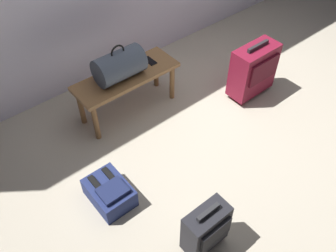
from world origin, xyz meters
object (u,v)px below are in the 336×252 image
at_px(suitcase_upright_burgundy, 253,70).
at_px(suitcase_small_charcoal, 206,228).
at_px(bench, 127,81).
at_px(cell_phone, 150,61).
at_px(duffel_bag_slate, 119,65).
at_px(backpack_navy, 110,192).

bearing_deg(suitcase_upright_burgundy, suitcase_small_charcoal, -148.76).
distance_m(bench, cell_phone, 0.30).
distance_m(cell_phone, suitcase_small_charcoal, 1.70).
distance_m(duffel_bag_slate, backpack_navy, 1.11).
xyz_separation_m(bench, suitcase_upright_burgundy, (1.10, -0.59, -0.06)).
distance_m(bench, duffel_bag_slate, 0.21).
xyz_separation_m(bench, duffel_bag_slate, (-0.06, 0.00, 0.20)).
height_order(suitcase_upright_burgundy, suitcase_small_charcoal, suitcase_upright_burgundy).
bearing_deg(duffel_bag_slate, suitcase_small_charcoal, -103.16).
height_order(duffel_bag_slate, cell_phone, duffel_bag_slate).
bearing_deg(cell_phone, backpack_navy, -142.15).
distance_m(duffel_bag_slate, suitcase_upright_burgundy, 1.32).
relative_size(suitcase_upright_burgundy, backpack_navy, 1.56).
distance_m(cell_phone, suitcase_upright_burgundy, 1.02).
bearing_deg(suitcase_upright_burgundy, bench, 151.71).
height_order(bench, cell_phone, cell_phone).
xyz_separation_m(cell_phone, backpack_navy, (-1.01, -0.79, -0.34)).
distance_m(bench, suitcase_upright_burgundy, 1.25).
relative_size(bench, duffel_bag_slate, 2.27).
bearing_deg(bench, suitcase_upright_burgundy, -28.29).
bearing_deg(backpack_navy, suitcase_upright_burgundy, 5.31).
height_order(bench, suitcase_upright_burgundy, suitcase_upright_burgundy).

